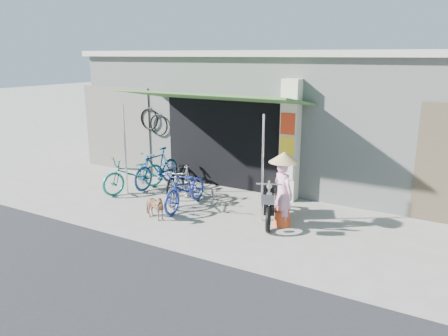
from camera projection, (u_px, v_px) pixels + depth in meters
The scene contains 14 objects.
ground at pixel (209, 224), 9.46m from camera, with size 80.00×80.00×0.00m, color gray.
road_strip at pixel (27, 336), 5.68m from camera, with size 80.00×6.00×0.01m, color #28282A.
bicycle_shop at pixel (297, 113), 13.26m from camera, with size 12.30×5.30×3.66m.
shop_pillar at pixel (290, 141), 10.72m from camera, with size 0.42×0.44×3.00m.
awning at pixel (212, 99), 10.62m from camera, with size 4.60×1.88×2.72m.
neighbour_left at pixel (117, 128), 13.72m from camera, with size 2.60×0.06×2.60m, color #6B665B.
bike_teal at pixel (134, 174), 11.59m from camera, with size 0.65×1.87×0.98m, color #1A7866.
bike_blue at pixel (157, 168), 12.00m from camera, with size 0.50×1.77×1.06m, color navy.
bike_black at pixel (179, 177), 11.52m from camera, with size 0.57×1.64×0.86m, color black.
bike_silver at pixel (183, 185), 10.70m from camera, with size 0.42×1.50×0.90m, color #A9A9AD.
bike_navy at pixel (186, 189), 10.35m from camera, with size 0.62×1.78×0.93m, color navy.
street_dog at pixel (154, 207), 9.65m from camera, with size 0.32×0.69×0.59m, color tan.
moped at pixel (271, 200), 9.56m from camera, with size 0.84×1.78×1.05m.
nun at pixel (283, 189), 9.17m from camera, with size 0.64×0.64×1.62m.
Camera 1 is at (4.70, -7.50, 3.56)m, focal length 35.00 mm.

